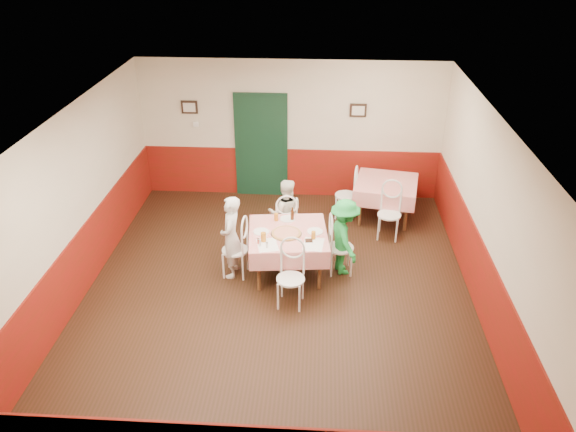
# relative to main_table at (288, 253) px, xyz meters

# --- Properties ---
(floor) EXTENTS (7.00, 7.00, 0.00)m
(floor) POSITION_rel_main_table_xyz_m (-0.12, -0.55, -0.38)
(floor) COLOR black
(floor) RESTS_ON ground
(ceiling) EXTENTS (7.00, 7.00, 0.00)m
(ceiling) POSITION_rel_main_table_xyz_m (-0.12, -0.55, 2.42)
(ceiling) COLOR white
(ceiling) RESTS_ON back_wall
(back_wall) EXTENTS (6.00, 0.10, 2.80)m
(back_wall) POSITION_rel_main_table_xyz_m (-0.12, 2.95, 1.02)
(back_wall) COLOR beige
(back_wall) RESTS_ON ground
(front_wall) EXTENTS (6.00, 0.10, 2.80)m
(front_wall) POSITION_rel_main_table_xyz_m (-0.12, -4.05, 1.02)
(front_wall) COLOR beige
(front_wall) RESTS_ON ground
(left_wall) EXTENTS (0.10, 7.00, 2.80)m
(left_wall) POSITION_rel_main_table_xyz_m (-3.12, -0.55, 1.02)
(left_wall) COLOR beige
(left_wall) RESTS_ON ground
(right_wall) EXTENTS (0.10, 7.00, 2.80)m
(right_wall) POSITION_rel_main_table_xyz_m (2.88, -0.55, 1.02)
(right_wall) COLOR beige
(right_wall) RESTS_ON ground
(wainscot_back) EXTENTS (6.00, 0.03, 1.00)m
(wainscot_back) POSITION_rel_main_table_xyz_m (-0.12, 2.94, 0.12)
(wainscot_back) COLOR maroon
(wainscot_back) RESTS_ON ground
(wainscot_left) EXTENTS (0.03, 7.00, 1.00)m
(wainscot_left) POSITION_rel_main_table_xyz_m (-3.11, -0.55, 0.12)
(wainscot_left) COLOR maroon
(wainscot_left) RESTS_ON ground
(wainscot_right) EXTENTS (0.03, 7.00, 1.00)m
(wainscot_right) POSITION_rel_main_table_xyz_m (2.86, -0.55, 0.12)
(wainscot_right) COLOR maroon
(wainscot_right) RESTS_ON ground
(door) EXTENTS (0.96, 0.06, 2.10)m
(door) POSITION_rel_main_table_xyz_m (-0.72, 2.90, 0.68)
(door) COLOR black
(door) RESTS_ON ground
(picture_left) EXTENTS (0.32, 0.03, 0.26)m
(picture_left) POSITION_rel_main_table_xyz_m (-2.12, 2.90, 1.48)
(picture_left) COLOR black
(picture_left) RESTS_ON back_wall
(picture_right) EXTENTS (0.32, 0.03, 0.26)m
(picture_right) POSITION_rel_main_table_xyz_m (1.18, 2.90, 1.48)
(picture_right) COLOR black
(picture_right) RESTS_ON back_wall
(thermostat) EXTENTS (0.10, 0.03, 0.10)m
(thermostat) POSITION_rel_main_table_xyz_m (-2.02, 2.90, 1.12)
(thermostat) COLOR white
(thermostat) RESTS_ON back_wall
(main_table) EXTENTS (1.34, 1.34, 0.77)m
(main_table) POSITION_rel_main_table_xyz_m (0.00, 0.00, 0.00)
(main_table) COLOR red
(main_table) RESTS_ON ground
(second_table) EXTENTS (1.30, 1.30, 0.77)m
(second_table) POSITION_rel_main_table_xyz_m (1.74, 2.01, 0.00)
(second_table) COLOR red
(second_table) RESTS_ON ground
(chair_left) EXTENTS (0.46, 0.46, 0.90)m
(chair_left) POSITION_rel_main_table_xyz_m (-0.85, -0.09, 0.08)
(chair_left) COLOR white
(chair_left) RESTS_ON ground
(chair_right) EXTENTS (0.46, 0.46, 0.90)m
(chair_right) POSITION_rel_main_table_xyz_m (0.85, 0.09, 0.08)
(chair_right) COLOR white
(chair_right) RESTS_ON ground
(chair_far) EXTENTS (0.48, 0.48, 0.90)m
(chair_far) POSITION_rel_main_table_xyz_m (-0.09, 0.85, 0.08)
(chair_far) COLOR white
(chair_far) RESTS_ON ground
(chair_near) EXTENTS (0.46, 0.46, 0.90)m
(chair_near) POSITION_rel_main_table_xyz_m (0.09, -0.85, 0.08)
(chair_near) COLOR white
(chair_near) RESTS_ON ground
(chair_second_a) EXTENTS (0.49, 0.49, 0.90)m
(chair_second_a) POSITION_rel_main_table_xyz_m (0.99, 2.01, 0.08)
(chair_second_a) COLOR white
(chair_second_a) RESTS_ON ground
(chair_second_b) EXTENTS (0.49, 0.49, 0.90)m
(chair_second_b) POSITION_rel_main_table_xyz_m (1.74, 1.26, 0.08)
(chair_second_b) COLOR white
(chair_second_b) RESTS_ON ground
(pizza) EXTENTS (0.51, 0.51, 0.03)m
(pizza) POSITION_rel_main_table_xyz_m (-0.02, -0.06, 0.40)
(pizza) COLOR #B74723
(pizza) RESTS_ON main_table
(plate_left) EXTENTS (0.28, 0.28, 0.01)m
(plate_left) POSITION_rel_main_table_xyz_m (-0.42, -0.02, 0.39)
(plate_left) COLOR white
(plate_left) RESTS_ON main_table
(plate_right) EXTENTS (0.28, 0.28, 0.01)m
(plate_right) POSITION_rel_main_table_xyz_m (0.43, 0.04, 0.39)
(plate_right) COLOR white
(plate_right) RESTS_ON main_table
(plate_far) EXTENTS (0.28, 0.28, 0.01)m
(plate_far) POSITION_rel_main_table_xyz_m (-0.03, 0.43, 0.39)
(plate_far) COLOR white
(plate_far) RESTS_ON main_table
(glass_a) EXTENTS (0.09, 0.09, 0.15)m
(glass_a) POSITION_rel_main_table_xyz_m (-0.36, -0.30, 0.46)
(glass_a) COLOR #BF7219
(glass_a) RESTS_ON main_table
(glass_b) EXTENTS (0.08, 0.08, 0.13)m
(glass_b) POSITION_rel_main_table_xyz_m (0.40, -0.18, 0.45)
(glass_b) COLOR #BF7219
(glass_b) RESTS_ON main_table
(glass_c) EXTENTS (0.08, 0.08, 0.13)m
(glass_c) POSITION_rel_main_table_xyz_m (-0.22, 0.37, 0.45)
(glass_c) COLOR #BF7219
(glass_c) RESTS_ON main_table
(beer_bottle) EXTENTS (0.06, 0.06, 0.21)m
(beer_bottle) POSITION_rel_main_table_xyz_m (0.05, 0.40, 0.49)
(beer_bottle) COLOR #381C0A
(beer_bottle) RESTS_ON main_table
(shaker_a) EXTENTS (0.04, 0.04, 0.09)m
(shaker_a) POSITION_rel_main_table_xyz_m (-0.40, -0.45, 0.43)
(shaker_a) COLOR silver
(shaker_a) RESTS_ON main_table
(shaker_b) EXTENTS (0.04, 0.04, 0.09)m
(shaker_b) POSITION_rel_main_table_xyz_m (-0.29, -0.49, 0.43)
(shaker_b) COLOR silver
(shaker_b) RESTS_ON main_table
(shaker_c) EXTENTS (0.04, 0.04, 0.09)m
(shaker_c) POSITION_rel_main_table_xyz_m (-0.43, -0.38, 0.43)
(shaker_c) COLOR #B23319
(shaker_c) RESTS_ON main_table
(menu_left) EXTENTS (0.39, 0.46, 0.00)m
(menu_left) POSITION_rel_main_table_xyz_m (-0.29, -0.41, 0.39)
(menu_left) COLOR white
(menu_left) RESTS_ON main_table
(menu_right) EXTENTS (0.34, 0.43, 0.00)m
(menu_right) POSITION_rel_main_table_xyz_m (0.41, -0.35, 0.39)
(menu_right) COLOR white
(menu_right) RESTS_ON main_table
(wallet) EXTENTS (0.12, 0.10, 0.02)m
(wallet) POSITION_rel_main_table_xyz_m (0.34, -0.26, 0.40)
(wallet) COLOR black
(wallet) RESTS_ON main_table
(diner_left) EXTENTS (0.36, 0.52, 1.39)m
(diner_left) POSITION_rel_main_table_xyz_m (-0.89, -0.10, 0.32)
(diner_left) COLOR gray
(diner_left) RESTS_ON ground
(diner_far) EXTENTS (0.66, 0.54, 1.25)m
(diner_far) POSITION_rel_main_table_xyz_m (-0.10, 0.89, 0.25)
(diner_far) COLOR gray
(diner_far) RESTS_ON ground
(diner_right) EXTENTS (0.71, 0.94, 1.29)m
(diner_right) POSITION_rel_main_table_xyz_m (0.89, 0.10, 0.27)
(diner_right) COLOR gray
(diner_right) RESTS_ON ground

